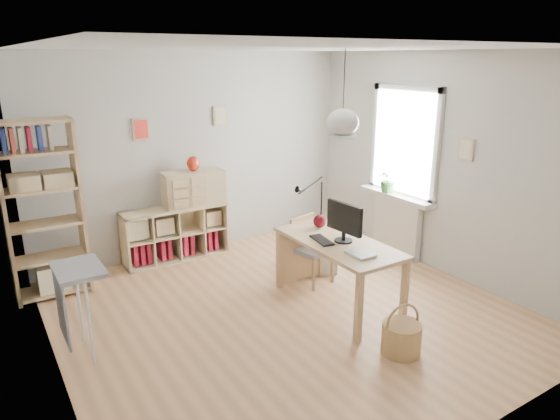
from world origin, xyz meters
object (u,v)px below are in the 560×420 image
tall_bookshelf (42,203)px  cube_shelf (174,237)px  storage_chest (314,257)px  monitor (344,220)px  desk (338,249)px  chair (310,246)px  drawer_chest (193,188)px

tall_bookshelf → cube_shelf: bearing=10.2°
tall_bookshelf → storage_chest: bearing=-19.6°
tall_bookshelf → monitor: (2.62, -1.99, -0.10)m
storage_chest → monitor: monitor is taller
desk → cube_shelf: (-1.02, 2.23, -0.36)m
cube_shelf → storage_chest: cube_shelf is taller
desk → storage_chest: size_ratio=2.11×
cube_shelf → storage_chest: (1.37, -1.33, -0.13)m
tall_bookshelf → storage_chest: 3.25m
chair → drawer_chest: size_ratio=1.01×
cube_shelf → chair: (1.12, -1.57, 0.16)m
chair → drawer_chest: drawer_chest is taller
drawer_chest → monitor: bearing=-66.4°
storage_chest → desk: bearing=-89.0°
tall_bookshelf → monitor: tall_bookshelf is taller
monitor → desk: bearing=128.1°
desk → cube_shelf: bearing=114.6°
cube_shelf → drawer_chest: (0.30, -0.04, 0.65)m
storage_chest → chair: bearing=-113.6°
chair → monitor: size_ratio=1.66×
storage_chest → monitor: bearing=-86.1°
tall_bookshelf → chair: size_ratio=2.49×
desk → chair: size_ratio=1.86×
storage_chest → drawer_chest: drawer_chest is taller
cube_shelf → storage_chest: 1.92m
desk → storage_chest: desk is taller
storage_chest → drawer_chest: size_ratio=0.89×
monitor → drawer_chest: drawer_chest is taller
monitor → storage_chest: bearing=66.4°
tall_bookshelf → storage_chest: (2.94, -1.05, -0.91)m
tall_bookshelf → desk: bearing=-37.0°
cube_shelf → monitor: monitor is taller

